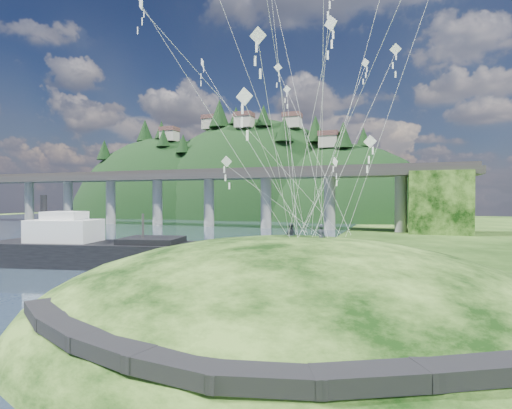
% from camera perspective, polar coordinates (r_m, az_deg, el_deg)
% --- Properties ---
extents(ground, '(320.00, 320.00, 0.00)m').
position_cam_1_polar(ground, '(27.64, -12.53, -14.83)').
color(ground, black).
rests_on(ground, ground).
extents(grass_hill, '(36.00, 32.00, 13.00)m').
position_cam_1_polar(grass_hill, '(26.81, 5.43, -18.69)').
color(grass_hill, black).
rests_on(grass_hill, ground).
extents(footpath, '(22.29, 5.84, 0.83)m').
position_cam_1_polar(footpath, '(15.41, -8.29, -19.70)').
color(footpath, black).
rests_on(footpath, ground).
extents(bridge, '(160.00, 11.00, 15.00)m').
position_cam_1_polar(bridge, '(101.11, -3.91, 2.23)').
color(bridge, '#2D2B2B').
rests_on(bridge, ground).
extents(far_ridge, '(153.00, 70.00, 94.50)m').
position_cam_1_polar(far_ridge, '(156.48, -1.95, -4.49)').
color(far_ridge, black).
rests_on(far_ridge, ground).
extents(work_barge, '(23.10, 10.54, 7.81)m').
position_cam_1_polar(work_barge, '(47.87, -22.98, -5.76)').
color(work_barge, black).
rests_on(work_barge, ground).
extents(wooden_dock, '(14.14, 6.58, 1.01)m').
position_cam_1_polar(wooden_dock, '(34.36, -14.26, -10.93)').
color(wooden_dock, '#3D2919').
rests_on(wooden_dock, ground).
extents(kite_flyers, '(3.09, 1.56, 1.71)m').
position_cam_1_polar(kite_flyers, '(27.22, 6.45, -2.74)').
color(kite_flyers, '#252932').
rests_on(kite_flyers, ground).
extents(kite_swarm, '(20.85, 17.48, 18.29)m').
position_cam_1_polar(kite_swarm, '(27.65, 4.58, 25.97)').
color(kite_swarm, white).
rests_on(kite_swarm, ground).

